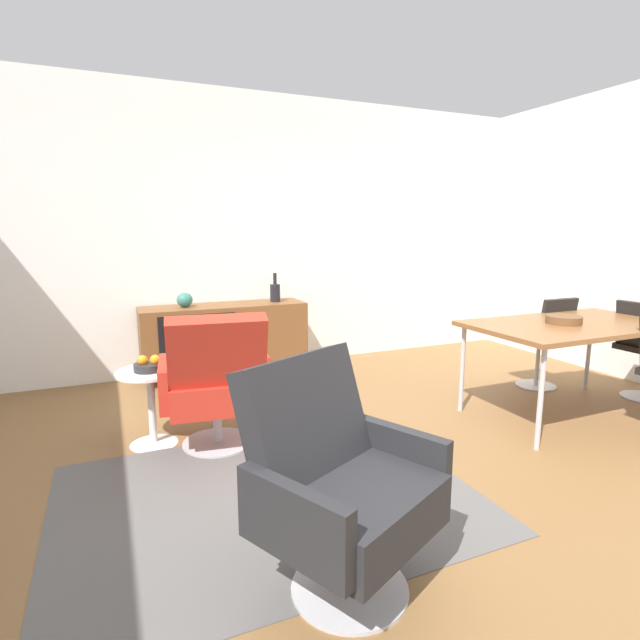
# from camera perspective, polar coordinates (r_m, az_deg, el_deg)

# --- Properties ---
(ground_plane) EXTENTS (8.32, 8.32, 0.00)m
(ground_plane) POSITION_cam_1_polar(r_m,az_deg,el_deg) (3.20, 6.83, -16.54)
(ground_plane) COLOR brown
(wall_back) EXTENTS (6.80, 0.12, 2.80)m
(wall_back) POSITION_cam_1_polar(r_m,az_deg,el_deg) (5.26, -7.43, 9.85)
(wall_back) COLOR white
(wall_back) RESTS_ON ground_plane
(sideboard) EXTENTS (1.60, 0.45, 0.72)m
(sideboard) POSITION_cam_1_polar(r_m,az_deg,el_deg) (4.96, -10.99, -1.46)
(sideboard) COLOR brown
(sideboard) RESTS_ON ground_plane
(vase_cobalt) EXTENTS (0.10, 0.10, 0.29)m
(vase_cobalt) POSITION_cam_1_polar(r_m,az_deg,el_deg) (5.04, -5.23, 3.26)
(vase_cobalt) COLOR black
(vase_cobalt) RESTS_ON sideboard
(vase_sculptural_dark) EXTENTS (0.15, 0.15, 0.14)m
(vase_sculptural_dark) POSITION_cam_1_polar(r_m,az_deg,el_deg) (4.84, -15.42, 2.26)
(vase_sculptural_dark) COLOR #337266
(vase_sculptural_dark) RESTS_ON sideboard
(dining_table) EXTENTS (1.60, 0.90, 0.74)m
(dining_table) POSITION_cam_1_polar(r_m,az_deg,el_deg) (4.27, 27.25, -0.85)
(dining_table) COLOR brown
(dining_table) RESTS_ON ground_plane
(wooden_bowl_on_table) EXTENTS (0.26, 0.26, 0.06)m
(wooden_bowl_on_table) POSITION_cam_1_polar(r_m,az_deg,el_deg) (4.19, 26.42, 0.03)
(wooden_bowl_on_table) COLOR brown
(wooden_bowl_on_table) RESTS_ON dining_table
(dining_chair_back_right) EXTENTS (0.41, 0.43, 0.86)m
(dining_chair_back_right) POSITION_cam_1_polar(r_m,az_deg,el_deg) (4.93, 24.63, -1.97)
(dining_chair_back_right) COLOR black
(dining_chair_back_right) RESTS_ON ground_plane
(lounge_chair_red) EXTENTS (0.78, 0.73, 0.95)m
(lounge_chair_red) POSITION_cam_1_polar(r_m,az_deg,el_deg) (3.32, -11.91, -6.94)
(lounge_chair_red) COLOR red
(lounge_chair_red) RESTS_ON ground_plane
(armchair_black_shell) EXTENTS (0.87, 0.85, 0.95)m
(armchair_black_shell) POSITION_cam_1_polar(r_m,az_deg,el_deg) (2.07, 2.00, -17.88)
(armchair_black_shell) COLOR #262628
(armchair_black_shell) RESTS_ON ground_plane
(side_table_round) EXTENTS (0.44, 0.44, 0.52)m
(side_table_round) POSITION_cam_1_polar(r_m,az_deg,el_deg) (3.55, -18.98, -8.63)
(side_table_round) COLOR white
(side_table_round) RESTS_ON ground_plane
(fruit_bowl) EXTENTS (0.20, 0.20, 0.11)m
(fruit_bowl) POSITION_cam_1_polar(r_m,az_deg,el_deg) (3.48, -19.20, -4.97)
(fruit_bowl) COLOR #262628
(fruit_bowl) RESTS_ON side_table_round
(area_rug) EXTENTS (2.20, 1.70, 0.01)m
(area_rug) POSITION_cam_1_polar(r_m,az_deg,el_deg) (2.88, -6.14, -19.74)
(area_rug) COLOR #595654
(area_rug) RESTS_ON ground_plane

